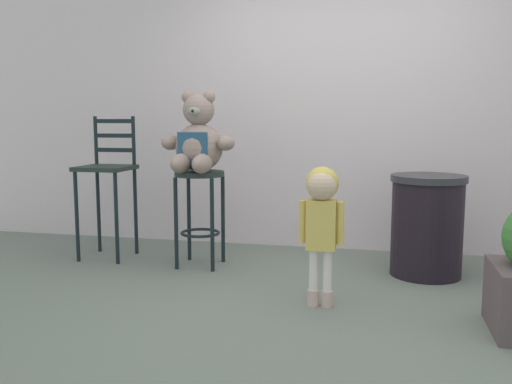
% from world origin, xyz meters
% --- Properties ---
extents(ground_plane, '(24.00, 24.00, 0.00)m').
position_xyz_m(ground_plane, '(0.00, 0.00, 0.00)').
color(ground_plane, slate).
extents(building_wall, '(7.60, 0.30, 3.49)m').
position_xyz_m(building_wall, '(0.00, 1.78, 1.74)').
color(building_wall, silver).
rests_on(building_wall, ground_plane).
extents(bar_stool_with_teddy, '(0.40, 0.40, 0.78)m').
position_xyz_m(bar_stool_with_teddy, '(-1.05, 0.78, 0.56)').
color(bar_stool_with_teddy, '#1F2A25').
rests_on(bar_stool_with_teddy, ground_plane).
extents(teddy_bear, '(0.60, 0.54, 0.64)m').
position_xyz_m(teddy_bear, '(-1.05, 0.75, 1.02)').
color(teddy_bear, gray).
rests_on(teddy_bear, bar_stool_with_teddy).
extents(child_walking, '(0.28, 0.23, 0.90)m').
position_xyz_m(child_walking, '(0.01, 0.02, 0.65)').
color(child_walking, '#CAA69D').
rests_on(child_walking, ground_plane).
extents(trash_bin, '(0.56, 0.56, 0.77)m').
position_xyz_m(trash_bin, '(0.72, 0.90, 0.39)').
color(trash_bin, black).
rests_on(trash_bin, ground_plane).
extents(bar_chair_empty, '(0.43, 0.43, 1.22)m').
position_xyz_m(bar_chair_empty, '(-1.92, 0.88, 0.71)').
color(bar_chair_empty, '#1F2A25').
rests_on(bar_chair_empty, ground_plane).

